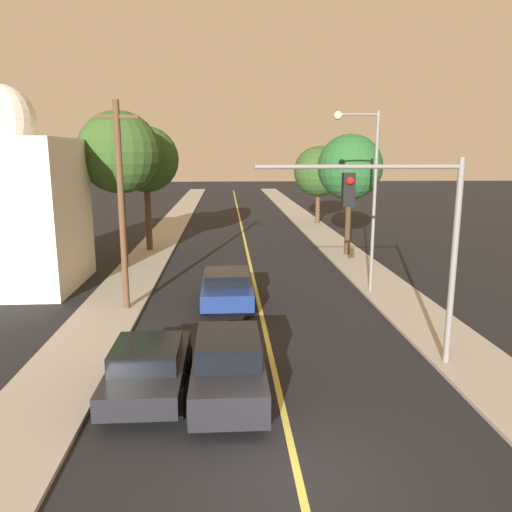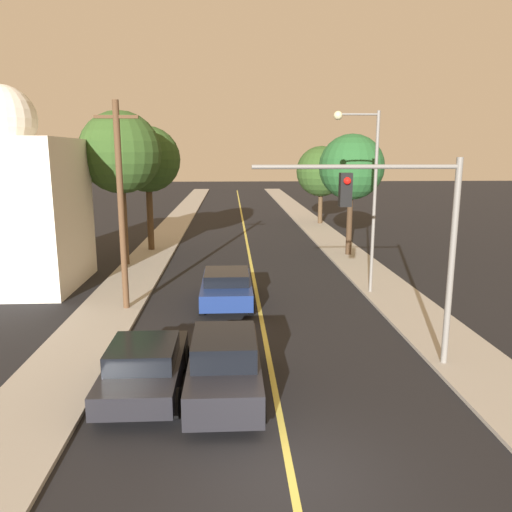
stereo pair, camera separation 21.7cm
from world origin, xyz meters
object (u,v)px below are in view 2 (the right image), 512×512
Objects in this scene: car_near_lane_second at (227,286)px; domed_building_left at (11,205)px; tree_left_far at (120,153)px; streetlamp_right at (366,179)px; tree_right_near at (321,171)px; car_near_lane_front at (225,364)px; tree_right_far at (351,167)px; traffic_signal_mast at (405,225)px; utility_pole_left at (121,204)px; tree_left_near at (148,160)px; car_outer_lane_front at (145,366)px.

domed_building_left is at bearing 161.13° from car_near_lane_second.
tree_left_far is 6.22m from domed_building_left.
tree_right_near is (2.03, 21.58, -0.46)m from streetlamp_right.
car_near_lane_front is 31.86m from tree_right_near.
traffic_signal_mast is at bearing -98.19° from tree_right_far.
tree_left_far is at bearing -171.16° from tree_right_far.
traffic_signal_mast is 17.41m from tree_left_far.
tree_right_near is (11.85, 23.40, 0.32)m from utility_pole_left.
tree_left_near is (-4.82, 11.48, 4.92)m from car_near_lane_second.
car_outer_lane_front is 0.63× the size of tree_right_near.
car_near_lane_second is 0.50× the size of domed_building_left.
car_near_lane_second is 0.58× the size of utility_pole_left.
streetlamp_right is (0.91, 7.59, 0.83)m from traffic_signal_mast.
tree_right_far is (9.27, 16.99, 4.51)m from car_outer_lane_front.
streetlamp_right is at bearing 83.18° from traffic_signal_mast.
car_outer_lane_front is (-2.04, -7.69, 0.00)m from car_near_lane_second.
tree_right_far is at bearing 8.84° from tree_left_far.
car_outer_lane_front is 0.54× the size of streetlamp_right.
tree_left_near is at bearing 80.10° from tree_left_far.
car_near_lane_second is at bearing -109.16° from tree_right_near.
tree_right_far is at bearing -10.25° from tree_left_near.
traffic_signal_mast is 0.83× the size of tree_right_far.
car_outer_lane_front is at bearing -55.10° from domed_building_left.
car_near_lane_second is 13.39m from tree_left_near.
car_near_lane_second is at bearing 90.00° from car_near_lane_front.
tree_left_near is at bearing 94.13° from utility_pole_left.
tree_right_near is at bearing 48.92° from tree_left_far.
car_near_lane_front is 17.02m from tree_left_far.
tree_left_far reaches higher than tree_right_near.
car_outer_lane_front is at bearing -76.85° from tree_left_far.
car_near_lane_second is 0.60× the size of tree_left_near.
streetlamp_right reaches higher than car_near_lane_second.
traffic_signal_mast is 29.32m from tree_right_near.
streetlamp_right is 0.85× the size of domed_building_left.
tree_left_far is at bearing 101.38° from utility_pole_left.
car_near_lane_second is 10.62m from tree_left_far.
car_outer_lane_front is at bearing -118.62° from tree_right_far.
utility_pole_left is at bearing -170.63° from car_near_lane_second.
car_near_lane_front is 6.15m from traffic_signal_mast.
car_near_lane_front is at bearing -76.03° from tree_left_near.
streetlamp_right is at bearing 48.20° from car_outer_lane_front.
tree_right_far is (1.36, 8.14, 0.26)m from streetlamp_right.
car_outer_lane_front is at bearing -108.10° from tree_right_near.
utility_pole_left is 26.23m from tree_right_near.
traffic_signal_mast is 0.75× the size of utility_pole_left.
tree_left_near is at bearing 112.78° from car_near_lane_second.
utility_pole_left reaches higher than traffic_signal_mast.
car_outer_lane_front is 0.46× the size of domed_building_left.
utility_pole_left reaches higher than car_outer_lane_front.
utility_pole_left reaches higher than tree_right_far.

